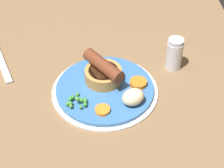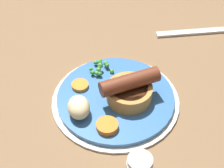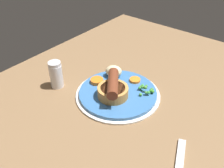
% 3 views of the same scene
% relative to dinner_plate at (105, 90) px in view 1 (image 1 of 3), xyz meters
% --- Properties ---
extents(dining_table, '(1.10, 0.80, 0.03)m').
position_rel_dinner_plate_xyz_m(dining_table, '(0.03, 0.03, -0.02)').
color(dining_table, brown).
rests_on(dining_table, ground).
extents(dinner_plate, '(0.24, 0.24, 0.01)m').
position_rel_dinner_plate_xyz_m(dinner_plate, '(0.00, 0.00, 0.00)').
color(dinner_plate, silver).
rests_on(dinner_plate, dining_table).
extents(sausage_pudding, '(0.10, 0.09, 0.06)m').
position_rel_dinner_plate_xyz_m(sausage_pudding, '(0.02, 0.00, 0.03)').
color(sausage_pudding, '#BC8442').
rests_on(sausage_pudding, dinner_plate).
extents(pea_pile, '(0.05, 0.05, 0.02)m').
position_rel_dinner_plate_xyz_m(pea_pile, '(-0.05, 0.06, 0.02)').
color(pea_pile, '#3B8C38').
rests_on(pea_pile, dinner_plate).
extents(potato_chunk_0, '(0.06, 0.06, 0.04)m').
position_rel_dinner_plate_xyz_m(potato_chunk_0, '(-0.05, -0.06, 0.03)').
color(potato_chunk_0, beige).
rests_on(potato_chunk_0, dinner_plate).
extents(carrot_slice_1, '(0.05, 0.05, 0.01)m').
position_rel_dinner_plate_xyz_m(carrot_slice_1, '(0.00, -0.07, 0.01)').
color(carrot_slice_1, orange).
rests_on(carrot_slice_1, dinner_plate).
extents(carrot_slice_3, '(0.03, 0.03, 0.01)m').
position_rel_dinner_plate_xyz_m(carrot_slice_3, '(-0.07, 0.01, 0.01)').
color(carrot_slice_3, orange).
rests_on(carrot_slice_3, dinner_plate).
extents(fork, '(0.17, 0.08, 0.01)m').
position_rel_dinner_plate_xyz_m(fork, '(0.13, 0.25, -0.00)').
color(fork, silver).
rests_on(fork, dining_table).
extents(salt_shaker, '(0.04, 0.04, 0.08)m').
position_rel_dinner_plate_xyz_m(salt_shaker, '(0.08, -0.17, 0.03)').
color(salt_shaker, silver).
rests_on(salt_shaker, dining_table).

